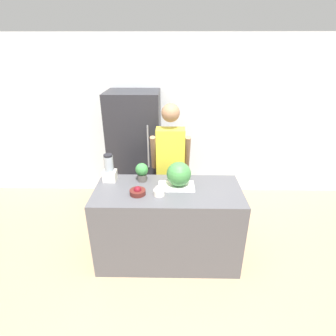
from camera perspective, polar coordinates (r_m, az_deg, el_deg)
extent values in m
plane|color=tan|center=(3.25, -0.13, -22.82)|extent=(14.00, 14.00, 0.00)
cube|color=silver|center=(4.40, 0.36, 10.43)|extent=(8.00, 0.06, 2.60)
cube|color=#4C4C51|center=(3.20, -0.01, -12.11)|extent=(1.66, 0.75, 0.95)
cube|color=#232328|center=(4.20, -7.07, 3.90)|extent=(0.78, 0.66, 1.82)
cylinder|color=gray|center=(3.79, -4.35, 4.59)|extent=(0.02, 0.02, 0.64)
cube|color=gray|center=(3.77, 0.49, -6.64)|extent=(0.28, 0.18, 0.85)
cube|color=gold|center=(3.45, 0.53, 3.71)|extent=(0.37, 0.22, 0.60)
sphere|color=#936B4C|center=(3.30, 0.57, 11.92)|extent=(0.23, 0.23, 0.23)
cylinder|color=#936B4C|center=(3.42, -3.17, 3.32)|extent=(0.07, 0.24, 0.51)
cylinder|color=#936B4C|center=(3.42, 4.23, 3.27)|extent=(0.07, 0.24, 0.51)
cube|color=white|center=(3.00, 1.82, -3.98)|extent=(0.41, 0.25, 0.01)
sphere|color=#3D7F3D|center=(2.95, 2.38, -1.32)|extent=(0.28, 0.28, 0.28)
cylinder|color=#511E19|center=(2.86, -6.62, -5.24)|extent=(0.17, 0.17, 0.05)
sphere|color=maroon|center=(2.85, -6.65, -4.78)|extent=(0.08, 0.08, 0.08)
cylinder|color=white|center=(2.83, -1.96, -5.35)|extent=(0.12, 0.12, 0.06)
sphere|color=white|center=(2.81, -1.97, -4.78)|extent=(0.10, 0.10, 0.10)
cube|color=silver|center=(3.19, -12.52, -1.66)|extent=(0.15, 0.15, 0.12)
cylinder|color=#99A3AD|center=(3.12, -12.77, 0.87)|extent=(0.11, 0.11, 0.19)
cylinder|color=black|center=(3.08, -12.96, 2.67)|extent=(0.10, 0.10, 0.02)
cylinder|color=#514C47|center=(3.12, -5.65, -2.08)|extent=(0.11, 0.11, 0.09)
sphere|color=#387F3D|center=(3.08, -5.73, -0.31)|extent=(0.15, 0.15, 0.15)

